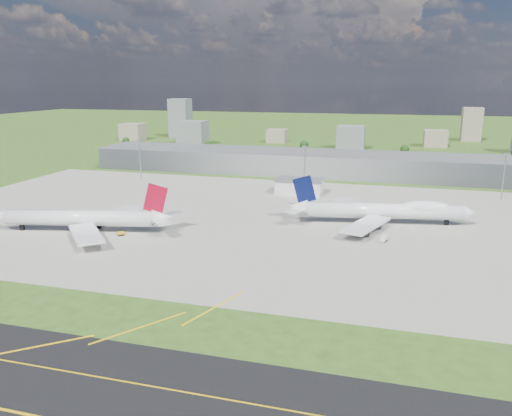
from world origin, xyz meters
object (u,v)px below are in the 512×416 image
(airliner_red_twin, at_px, (86,219))
(tug_yellow, at_px, (121,234))
(van_white_near, at_px, (384,239))
(airliner_blue_quad, at_px, (384,211))

(airliner_red_twin, xyz_separation_m, tug_yellow, (17.42, -1.43, -4.97))
(tug_yellow, bearing_deg, van_white_near, -37.64)
(airliner_blue_quad, bearing_deg, van_white_near, -98.18)
(airliner_red_twin, relative_size, van_white_near, 15.75)
(airliner_red_twin, height_order, van_white_near, airliner_red_twin)
(airliner_red_twin, bearing_deg, tug_yellow, 163.31)
(airliner_blue_quad, relative_size, tug_yellow, 23.74)
(airliner_blue_quad, xyz_separation_m, tug_yellow, (-106.16, -48.87, -5.26))
(airliner_blue_quad, xyz_separation_m, van_white_near, (0.97, -27.23, -4.89))
(airliner_blue_quad, height_order, tug_yellow, airliner_blue_quad)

